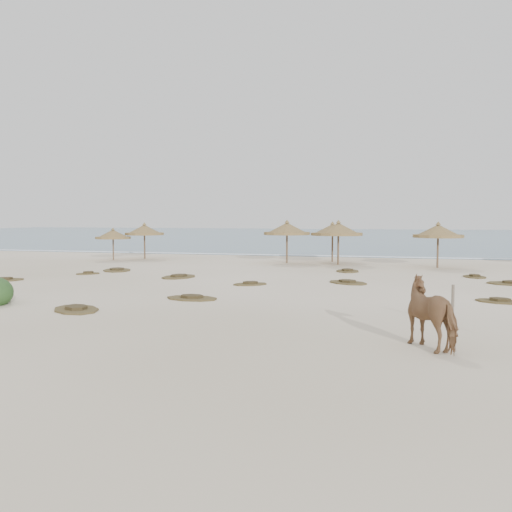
% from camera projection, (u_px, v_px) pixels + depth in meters
% --- Properties ---
extents(ground, '(160.00, 160.00, 0.00)m').
position_uv_depth(ground, '(237.00, 303.00, 21.27)').
color(ground, beige).
rests_on(ground, ground).
extents(ocean, '(200.00, 100.00, 0.01)m').
position_uv_depth(ocean, '(372.00, 236.00, 93.47)').
color(ocean, navy).
rests_on(ocean, ground).
extents(foam_line, '(70.00, 0.60, 0.01)m').
position_uv_depth(foam_line, '(331.00, 256.00, 46.30)').
color(foam_line, white).
rests_on(foam_line, ground).
extents(palapa_0, '(3.00, 3.00, 2.41)m').
position_uv_depth(palapa_0, '(113.00, 235.00, 42.08)').
color(palapa_0, brown).
rests_on(palapa_0, ground).
extents(palapa_1, '(2.99, 2.99, 2.78)m').
position_uv_depth(palapa_1, '(144.00, 230.00, 43.29)').
color(palapa_1, brown).
rests_on(palapa_1, ground).
extents(palapa_2, '(3.46, 3.46, 3.00)m').
position_uv_depth(palapa_2, '(287.00, 229.00, 39.41)').
color(palapa_2, brown).
rests_on(palapa_2, ground).
extents(palapa_3, '(4.03, 4.03, 2.88)m').
position_uv_depth(palapa_3, '(332.00, 230.00, 40.48)').
color(palapa_3, brown).
rests_on(palapa_3, ground).
extents(palapa_4, '(3.77, 3.77, 3.00)m').
position_uv_depth(palapa_4, '(338.00, 230.00, 37.96)').
color(palapa_4, brown).
rests_on(palapa_4, ground).
extents(palapa_5, '(4.05, 4.05, 2.92)m').
position_uv_depth(palapa_5, '(438.00, 232.00, 35.69)').
color(palapa_5, brown).
rests_on(palapa_5, ground).
extents(horse, '(1.99, 2.21, 1.74)m').
position_uv_depth(horse, '(435.00, 313.00, 13.97)').
color(horse, brown).
rests_on(horse, ground).
extents(fence_post_near, '(0.12, 0.12, 1.22)m').
position_uv_depth(fence_post_near, '(453.00, 305.00, 16.85)').
color(fence_post_near, '#716455').
rests_on(fence_post_near, ground).
extents(scrub_0, '(2.32, 2.39, 0.16)m').
position_uv_depth(scrub_0, '(4.00, 280.00, 28.67)').
color(scrub_0, brown).
rests_on(scrub_0, ground).
extents(scrub_1, '(1.85, 2.58, 0.16)m').
position_uv_depth(scrub_1, '(179.00, 276.00, 30.18)').
color(scrub_1, brown).
rests_on(scrub_1, ground).
extents(scrub_2, '(1.99, 1.91, 0.16)m').
position_uv_depth(scrub_2, '(250.00, 284.00, 26.94)').
color(scrub_2, brown).
rests_on(scrub_2, ground).
extents(scrub_3, '(2.57, 2.48, 0.16)m').
position_uv_depth(scrub_3, '(348.00, 282.00, 27.56)').
color(scrub_3, brown).
rests_on(scrub_3, ground).
extents(scrub_4, '(2.07, 1.71, 0.16)m').
position_uv_depth(scrub_4, '(500.00, 301.00, 21.48)').
color(scrub_4, brown).
rests_on(scrub_4, ground).
extents(scrub_6, '(2.54, 2.95, 0.16)m').
position_uv_depth(scrub_6, '(117.00, 270.00, 33.89)').
color(scrub_6, brown).
rests_on(scrub_6, ground).
extents(scrub_7, '(1.59, 2.21, 0.16)m').
position_uv_depth(scrub_7, '(348.00, 271.00, 33.34)').
color(scrub_7, brown).
rests_on(scrub_7, ground).
extents(scrub_8, '(1.53, 1.57, 0.16)m').
position_uv_depth(scrub_8, '(88.00, 273.00, 31.89)').
color(scrub_8, brown).
rests_on(scrub_8, ground).
extents(scrub_9, '(2.29, 1.64, 0.16)m').
position_uv_depth(scrub_9, '(192.00, 298.00, 22.30)').
color(scrub_9, brown).
rests_on(scrub_9, ground).
extents(scrub_10, '(1.50, 1.93, 0.16)m').
position_uv_depth(scrub_10, '(474.00, 276.00, 30.20)').
color(scrub_10, brown).
rests_on(scrub_10, ground).
extents(scrub_11, '(2.61, 2.59, 0.16)m').
position_uv_depth(scrub_11, '(76.00, 309.00, 19.61)').
color(scrub_11, brown).
rests_on(scrub_11, ground).
extents(scrub_12, '(1.11, 1.48, 0.16)m').
position_uv_depth(scrub_12, '(439.00, 317.00, 18.10)').
color(scrub_12, brown).
rests_on(scrub_12, ground).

